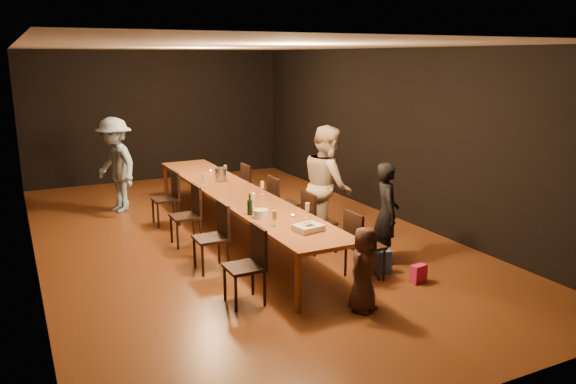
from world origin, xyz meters
name	(u,v)px	position (x,y,z in m)	size (l,w,h in m)	color
ground	(237,237)	(0.00, 0.00, 0.00)	(10.00, 10.00, 0.00)	#4D2B13
room_shell	(234,108)	(0.00, 0.00, 2.08)	(6.04, 10.04, 3.02)	black
table	(236,195)	(0.00, 0.00, 0.70)	(0.90, 6.00, 0.75)	brown
chair_right_0	(365,245)	(0.85, -2.40, 0.47)	(0.42, 0.42, 0.93)	black
chair_right_1	(319,221)	(0.85, -1.20, 0.47)	(0.42, 0.42, 0.93)	black
chair_right_2	(284,203)	(0.85, 0.00, 0.47)	(0.42, 0.42, 0.93)	black
chair_right_3	(256,188)	(0.85, 1.20, 0.47)	(0.42, 0.42, 0.93)	black
chair_left_0	(244,266)	(-0.85, -2.40, 0.47)	(0.42, 0.42, 0.93)	black
chair_left_1	(211,237)	(-0.85, -1.20, 0.47)	(0.42, 0.42, 0.93)	black
chair_left_2	(185,216)	(-0.85, 0.00, 0.47)	(0.42, 0.42, 0.93)	black
chair_left_3	(165,198)	(-0.85, 1.20, 0.47)	(0.42, 0.42, 0.93)	black
woman_birthday	(387,213)	(1.46, -2.02, 0.72)	(0.53, 0.34, 1.44)	black
woman_tan	(327,185)	(1.15, -0.91, 0.93)	(0.90, 0.70, 1.85)	#C8B196
man_blue	(116,165)	(-1.43, 2.46, 0.89)	(1.15, 0.66, 1.77)	#7C9CC0
child	(364,269)	(0.31, -3.18, 0.50)	(0.49, 0.32, 1.00)	#3D2822
gift_bag_red	(419,274)	(1.40, -2.84, 0.12)	(0.21, 0.11, 0.24)	#C41D5B
gift_bag_blue	(381,261)	(1.16, -2.33, 0.16)	(0.26, 0.17, 0.32)	#24569E
birthday_cake	(308,228)	(0.05, -2.32, 0.79)	(0.38, 0.32, 0.08)	white
plate_stack	(261,214)	(-0.24, -1.53, 0.81)	(0.20, 0.20, 0.11)	white
champagne_bottle	(250,204)	(-0.32, -1.33, 0.90)	(0.07, 0.07, 0.31)	black
ice_bucket	(221,174)	(0.07, 0.91, 0.86)	(0.20, 0.20, 0.22)	#ACADB1
wineglass_0	(275,219)	(-0.25, -1.96, 0.85)	(0.06, 0.06, 0.21)	beige
wineglass_1	(308,210)	(0.31, -1.81, 0.85)	(0.06, 0.06, 0.21)	beige
wineglass_2	(253,201)	(-0.14, -1.00, 0.85)	(0.06, 0.06, 0.21)	silver
wineglass_3	(262,188)	(0.31, -0.32, 0.85)	(0.06, 0.06, 0.21)	beige
wineglass_4	(204,180)	(-0.31, 0.64, 0.85)	(0.06, 0.06, 0.21)	silver
wineglass_5	(225,171)	(0.25, 1.17, 0.85)	(0.06, 0.06, 0.21)	silver
tealight_near	(293,216)	(0.15, -1.69, 0.77)	(0.05, 0.05, 0.03)	#B2B7B2
tealight_mid	(254,195)	(0.15, -0.35, 0.77)	(0.05, 0.05, 0.03)	#B2B7B2
tealight_far	(211,171)	(0.15, 1.69, 0.77)	(0.05, 0.05, 0.03)	#B2B7B2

